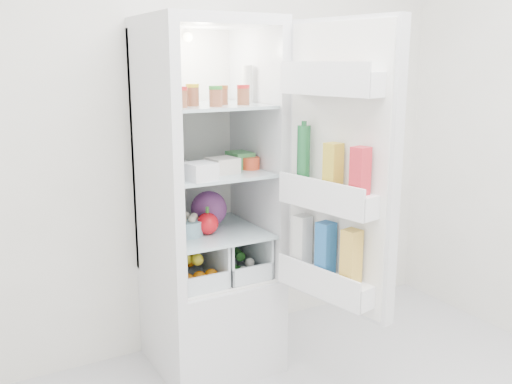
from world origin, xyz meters
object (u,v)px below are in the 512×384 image
red_cabbage (209,209)px  refrigerator (206,242)px  mushroom_bowl (187,228)px  fridge_door (337,176)px

red_cabbage → refrigerator: bearing=-166.0°
mushroom_bowl → fridge_door: size_ratio=0.13×
refrigerator → red_cabbage: size_ratio=9.63×
refrigerator → mushroom_bowl: (-0.14, -0.08, 0.12)m
mushroom_bowl → fridge_door: 0.80m
red_cabbage → mushroom_bowl: (-0.16, -0.09, -0.06)m
mushroom_bowl → fridge_door: (0.50, -0.55, 0.31)m
mushroom_bowl → red_cabbage: bearing=28.7°
red_cabbage → mushroom_bowl: bearing=-151.3°
refrigerator → mushroom_bowl: bearing=-149.2°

